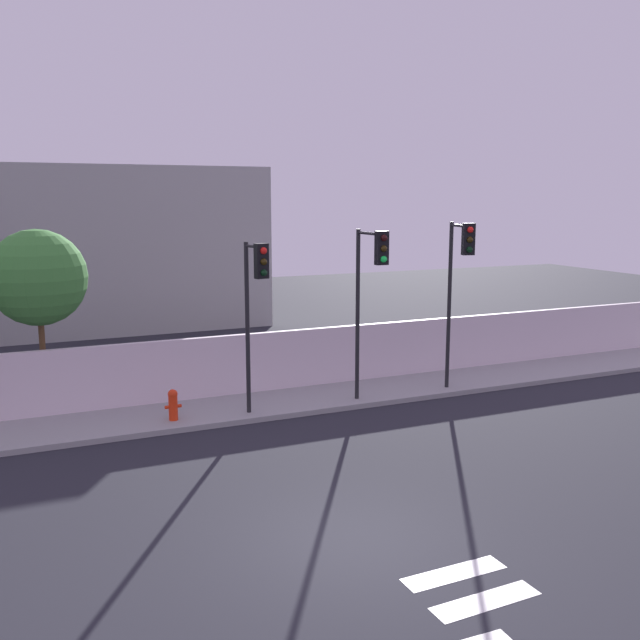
{
  "coord_description": "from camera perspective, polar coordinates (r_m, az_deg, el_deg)",
  "views": [
    {
      "loc": [
        -5.14,
        -10.17,
        5.97
      ],
      "look_at": [
        2.18,
        6.5,
        2.78
      ],
      "focal_mm": 39.2,
      "sensor_mm": 36.0,
      "label": 1
    }
  ],
  "objects": [
    {
      "name": "roadside_tree_midleft",
      "position": [
        20.74,
        -22.05,
        3.2
      ],
      "size": [
        2.67,
        2.67,
        5.14
      ],
      "color": "brown",
      "rests_on": "ground"
    },
    {
      "name": "traffic_light_center",
      "position": [
        19.33,
        4.1,
        3.37
      ],
      "size": [
        0.34,
        1.65,
        4.96
      ],
      "color": "black",
      "rests_on": "sidewalk"
    },
    {
      "name": "fire_hydrant",
      "position": [
        19.0,
        -11.91,
        -6.7
      ],
      "size": [
        0.44,
        0.26,
        0.84
      ],
      "color": "red",
      "rests_on": "sidewalk"
    },
    {
      "name": "low_building_distant",
      "position": [
        33.91,
        -18.03,
        5.58
      ],
      "size": [
        15.27,
        6.0,
        7.36
      ],
      "primitive_type": "cube",
      "color": "#969696",
      "rests_on": "ground"
    },
    {
      "name": "traffic_light_right",
      "position": [
        20.94,
        11.27,
        3.99
      ],
      "size": [
        0.53,
        1.52,
        5.12
      ],
      "color": "black",
      "rests_on": "sidewalk"
    },
    {
      "name": "ground_plane",
      "position": [
        12.87,
        2.89,
        -17.71
      ],
      "size": [
        80.0,
        80.0,
        0.0
      ],
      "primitive_type": "plane",
      "color": "#23232B"
    },
    {
      "name": "traffic_light_left",
      "position": [
        18.37,
        -5.33,
        2.32
      ],
      "size": [
        0.4,
        1.06,
        4.68
      ],
      "color": "black",
      "rests_on": "sidewalk"
    },
    {
      "name": "perimeter_wall",
      "position": [
        20.91,
        -8.81,
        -3.79
      ],
      "size": [
        36.0,
        0.18,
        1.8
      ],
      "primitive_type": "cube",
      "color": "silver",
      "rests_on": "sidewalk"
    },
    {
      "name": "sidewalk",
      "position": [
        19.97,
        -7.77,
        -7.32
      ],
      "size": [
        36.0,
        2.4,
        0.15
      ],
      "primitive_type": "cube",
      "color": "gray",
      "rests_on": "ground"
    }
  ]
}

